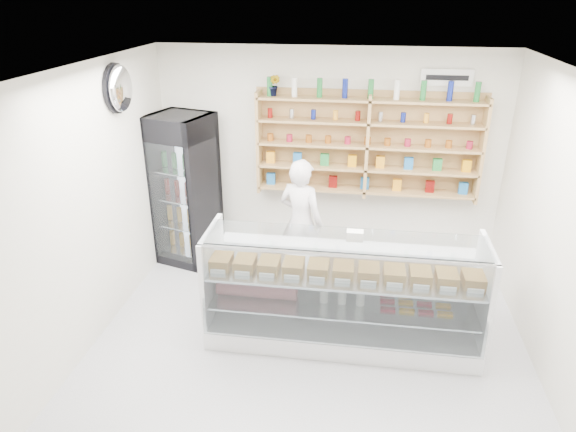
# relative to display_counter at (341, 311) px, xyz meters

# --- Properties ---
(room) EXTENTS (5.00, 5.00, 5.00)m
(room) POSITION_rel_display_counter_xyz_m (-0.32, -0.47, 1.06)
(room) COLOR #B8B7BD
(room) RESTS_ON ground
(display_counter) EXTENTS (2.78, 0.83, 1.21)m
(display_counter) POSITION_rel_display_counter_xyz_m (0.00, 0.00, 0.00)
(display_counter) COLOR white
(display_counter) RESTS_ON floor
(shop_worker) EXTENTS (0.69, 0.59, 1.61)m
(shop_worker) POSITION_rel_display_counter_xyz_m (-0.57, 1.15, 0.47)
(shop_worker) COLOR silver
(shop_worker) RESTS_ON floor
(drinks_cooler) EXTENTS (0.89, 0.87, 2.00)m
(drinks_cooler) POSITION_rel_display_counter_xyz_m (-2.17, 1.52, 0.66)
(drinks_cooler) COLOR black
(drinks_cooler) RESTS_ON floor
(wall_shelving) EXTENTS (2.84, 0.28, 1.33)m
(wall_shelving) POSITION_rel_display_counter_xyz_m (0.18, 1.87, 1.26)
(wall_shelving) COLOR #A6894E
(wall_shelving) RESTS_ON back_wall
(potted_plant) EXTENTS (0.17, 0.15, 0.27)m
(potted_plant) POSITION_rel_display_counter_xyz_m (-1.02, 1.87, 1.99)
(potted_plant) COLOR #1E6626
(potted_plant) RESTS_ON wall_shelving
(security_mirror) EXTENTS (0.15, 0.50, 0.50)m
(security_mirror) POSITION_rel_display_counter_xyz_m (-2.49, 0.73, 2.11)
(security_mirror) COLOR silver
(security_mirror) RESTS_ON left_wall
(wall_sign) EXTENTS (0.62, 0.03, 0.20)m
(wall_sign) POSITION_rel_display_counter_xyz_m (1.08, 2.00, 2.11)
(wall_sign) COLOR white
(wall_sign) RESTS_ON back_wall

